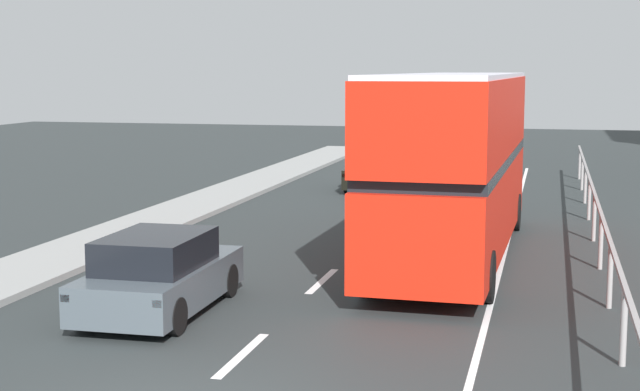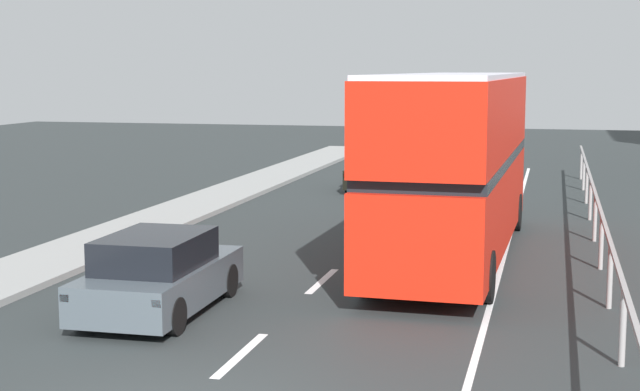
% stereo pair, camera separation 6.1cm
% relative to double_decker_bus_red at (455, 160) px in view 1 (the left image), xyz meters
% --- Properties ---
extents(lane_paint_markings, '(3.67, 46.00, 0.01)m').
position_rel_double_decker_bus_red_xyz_m(lane_paint_markings, '(-0.21, -2.56, -2.28)').
color(lane_paint_markings, silver).
rests_on(lane_paint_markings, ground).
extents(bridge_side_railing, '(0.10, 42.00, 1.21)m').
position_rel_double_decker_bus_red_xyz_m(bridge_side_railing, '(3.26, -2.24, -1.32)').
color(bridge_side_railing, gray).
rests_on(bridge_side_railing, ground).
extents(double_decker_bus_red, '(2.77, 11.37, 4.27)m').
position_rel_double_decker_bus_red_xyz_m(double_decker_bus_red, '(0.00, 0.00, 0.00)').
color(double_decker_bus_red, red).
rests_on(double_decker_bus_red, ground).
extents(hatchback_car_near, '(1.87, 4.14, 1.46)m').
position_rel_double_decker_bus_red_xyz_m(hatchback_car_near, '(-4.64, -6.26, -1.59)').
color(hatchback_car_near, '#444E55').
rests_on(hatchback_car_near, ground).
extents(sedan_car_ahead, '(1.85, 4.08, 1.38)m').
position_rel_double_decker_bus_red_xyz_m(sedan_car_ahead, '(-4.06, 11.98, -1.62)').
color(sedan_car_ahead, black).
rests_on(sedan_car_ahead, ground).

